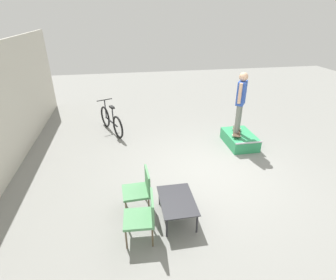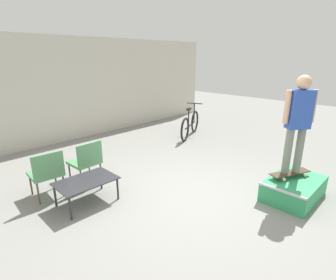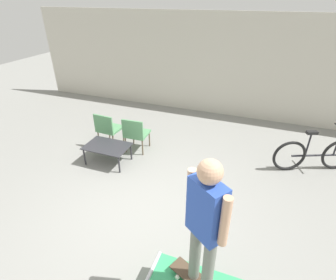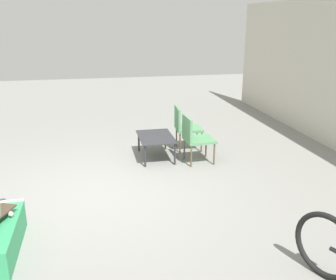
{
  "view_description": "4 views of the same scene",
  "coord_description": "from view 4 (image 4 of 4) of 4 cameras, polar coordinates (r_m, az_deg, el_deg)",
  "views": [
    {
      "loc": [
        -5.24,
        2.03,
        3.65
      ],
      "look_at": [
        0.29,
        1.05,
        0.84
      ],
      "focal_mm": 28.0,
      "sensor_mm": 36.0,
      "label": 1
    },
    {
      "loc": [
        -3.3,
        -2.64,
        2.44
      ],
      "look_at": [
        0.18,
        0.79,
        0.87
      ],
      "focal_mm": 28.0,
      "sensor_mm": 36.0,
      "label": 2
    },
    {
      "loc": [
        1.62,
        -3.05,
        3.4
      ],
      "look_at": [
        0.08,
        1.08,
        0.92
      ],
      "focal_mm": 28.0,
      "sensor_mm": 36.0,
      "label": 3
    },
    {
      "loc": [
        5.3,
        0.03,
        2.57
      ],
      "look_at": [
        0.25,
        1.07,
        0.89
      ],
      "focal_mm": 40.0,
      "sensor_mm": 36.0,
      "label": 4
    }
  ],
  "objects": [
    {
      "name": "ground_plane",
      "position": [
        5.89,
        -10.9,
        -8.2
      ],
      "size": [
        24.0,
        24.0,
        0.0
      ],
      "primitive_type": "plane",
      "color": "gray"
    },
    {
      "name": "patio_chair_right",
      "position": [
        6.91,
        4.11,
        0.56
      ],
      "size": [
        0.54,
        0.54,
        0.88
      ],
      "rotation": [
        0.0,
        0.0,
        3.18
      ],
      "color": "brown",
      "rests_on": "ground_plane"
    },
    {
      "name": "coffee_table",
      "position": [
        7.16,
        -1.87,
        0.23
      ],
      "size": [
        0.98,
        0.65,
        0.43
      ],
      "color": "#2D2D33",
      "rests_on": "ground_plane"
    },
    {
      "name": "patio_chair_left",
      "position": [
        7.62,
        2.56,
        2.25
      ],
      "size": [
        0.55,
        0.55,
        0.88
      ],
      "rotation": [
        0.0,
        0.0,
        3.08
      ],
      "color": "brown",
      "rests_on": "ground_plane"
    }
  ]
}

